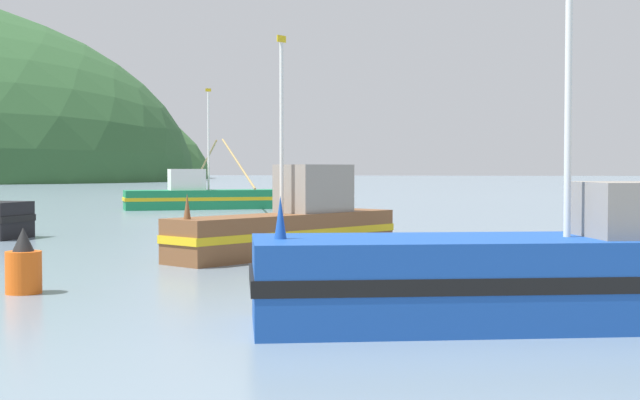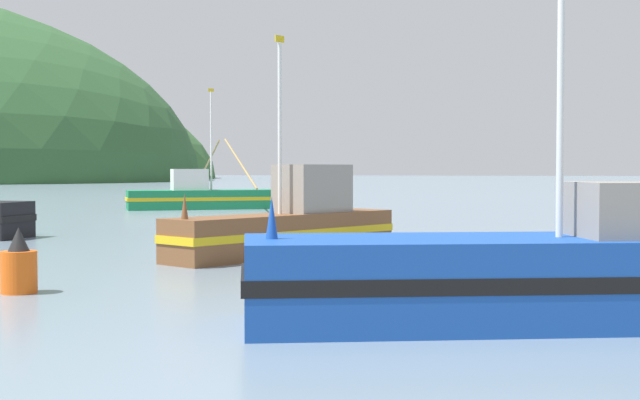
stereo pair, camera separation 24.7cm
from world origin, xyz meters
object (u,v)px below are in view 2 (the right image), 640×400
Objects in this scene: fishing_boat_blue at (580,274)px; fishing_boat_brown at (290,225)px; channel_buoy at (19,267)px; fishing_boat_green at (219,197)px.

fishing_boat_blue is 1.43× the size of fishing_boat_brown.
fishing_boat_blue is at bearing -7.30° from channel_buoy.
fishing_boat_brown reaches higher than channel_buoy.
channel_buoy is (-11.19, 1.43, -0.27)m from fishing_boat_blue.
fishing_boat_blue is 13.00m from fishing_boat_brown.
fishing_boat_green reaches higher than channel_buoy.
fishing_boat_green is 30.51m from fishing_boat_brown.
fishing_boat_green is 13.55× the size of channel_buoy.
fishing_boat_brown is at bearing -95.59° from fishing_boat_green.
fishing_boat_blue is (19.02, -38.85, 0.04)m from fishing_boat_green.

